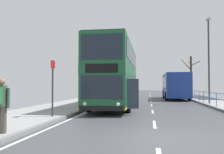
{
  "coord_description": "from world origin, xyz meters",
  "views": [
    {
      "loc": [
        -0.23,
        -7.46,
        1.62
      ],
      "look_at": [
        -2.71,
        8.54,
        2.2
      ],
      "focal_mm": 37.94,
      "sensor_mm": 36.0,
      "label": 1
    }
  ],
  "objects_px": {
    "background_bus_far_lane": "(175,85)",
    "pedestrian_with_backpack": "(1,101)",
    "street_lamp_far_side": "(209,53)",
    "bus_stop_sign_near": "(53,82)",
    "double_decker_bus_main": "(116,75)",
    "bare_tree_far_00": "(191,74)"
  },
  "relations": [
    {
      "from": "background_bus_far_lane",
      "to": "bare_tree_far_00",
      "type": "bearing_deg",
      "value": 71.51
    },
    {
      "from": "pedestrian_with_backpack",
      "to": "bare_tree_far_00",
      "type": "relative_size",
      "value": 0.27
    },
    {
      "from": "double_decker_bus_main",
      "to": "bus_stop_sign_near",
      "type": "relative_size",
      "value": 4.23
    },
    {
      "from": "background_bus_far_lane",
      "to": "double_decker_bus_main",
      "type": "bearing_deg",
      "value": -116.17
    },
    {
      "from": "street_lamp_far_side",
      "to": "background_bus_far_lane",
      "type": "bearing_deg",
      "value": 104.71
    },
    {
      "from": "pedestrian_with_backpack",
      "to": "bus_stop_sign_near",
      "type": "relative_size",
      "value": 0.63
    },
    {
      "from": "pedestrian_with_backpack",
      "to": "street_lamp_far_side",
      "type": "relative_size",
      "value": 0.23
    },
    {
      "from": "background_bus_far_lane",
      "to": "pedestrian_with_backpack",
      "type": "height_order",
      "value": "background_bus_far_lane"
    },
    {
      "from": "background_bus_far_lane",
      "to": "bus_stop_sign_near",
      "type": "xyz_separation_m",
      "value": [
        -7.61,
        -17.88,
        0.17
      ]
    },
    {
      "from": "background_bus_far_lane",
      "to": "bus_stop_sign_near",
      "type": "relative_size",
      "value": 3.38
    },
    {
      "from": "background_bus_far_lane",
      "to": "bare_tree_far_00",
      "type": "height_order",
      "value": "bare_tree_far_00"
    },
    {
      "from": "bare_tree_far_00",
      "to": "background_bus_far_lane",
      "type": "bearing_deg",
      "value": -108.49
    },
    {
      "from": "double_decker_bus_main",
      "to": "pedestrian_with_backpack",
      "type": "height_order",
      "value": "double_decker_bus_main"
    },
    {
      "from": "pedestrian_with_backpack",
      "to": "bus_stop_sign_near",
      "type": "height_order",
      "value": "bus_stop_sign_near"
    },
    {
      "from": "background_bus_far_lane",
      "to": "pedestrian_with_backpack",
      "type": "xyz_separation_m",
      "value": [
        -7.59,
        -21.91,
        -0.49
      ]
    },
    {
      "from": "double_decker_bus_main",
      "to": "bare_tree_far_00",
      "type": "distance_m",
      "value": 24.09
    },
    {
      "from": "background_bus_far_lane",
      "to": "bare_tree_far_00",
      "type": "relative_size",
      "value": 1.46
    },
    {
      "from": "pedestrian_with_backpack",
      "to": "double_decker_bus_main",
      "type": "bearing_deg",
      "value": 78.91
    },
    {
      "from": "street_lamp_far_side",
      "to": "pedestrian_with_backpack",
      "type": "bearing_deg",
      "value": -123.78
    },
    {
      "from": "background_bus_far_lane",
      "to": "pedestrian_with_backpack",
      "type": "distance_m",
      "value": 23.2
    },
    {
      "from": "background_bus_far_lane",
      "to": "street_lamp_far_side",
      "type": "xyz_separation_m",
      "value": [
        1.99,
        -7.58,
        2.74
      ]
    },
    {
      "from": "bare_tree_far_00",
      "to": "street_lamp_far_side",
      "type": "bearing_deg",
      "value": -95.24
    }
  ]
}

